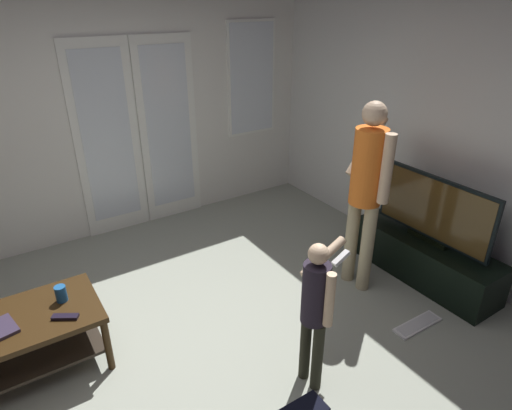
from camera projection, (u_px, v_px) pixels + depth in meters
name	position (u px, v px, depth m)	size (l,w,h in m)	color
ground_plane	(190.00, 370.00, 3.06)	(5.35, 4.77, 0.02)	#959A8B
wall_back_with_doors	(89.00, 116.00, 4.32)	(5.35, 0.09, 2.66)	silver
wall_right_plain	(456.00, 131.00, 3.79)	(0.06, 4.77, 2.63)	silver
coffee_table	(23.00, 334.00, 2.90)	(1.00, 0.62, 0.46)	#301E0C
tv_stand	(424.00, 259.00, 3.99)	(0.43, 1.37, 0.39)	black
flat_screen_tv	(434.00, 210.00, 3.77)	(0.08, 1.12, 0.61)	black
person_adult	(367.00, 182.00, 3.56)	(0.53, 0.47, 1.66)	tan
person_child	(316.00, 304.00, 2.69)	(0.49, 0.31, 1.08)	#29291E
loose_keyboard	(417.00, 325.00, 3.46)	(0.44, 0.14, 0.02)	white
cup_near_edge	(61.00, 294.00, 3.00)	(0.08, 0.08, 0.12)	#1B528F
tv_remote_black	(65.00, 317.00, 2.85)	(0.17, 0.05, 0.02)	black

